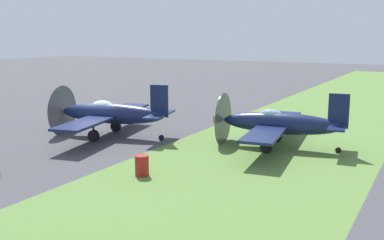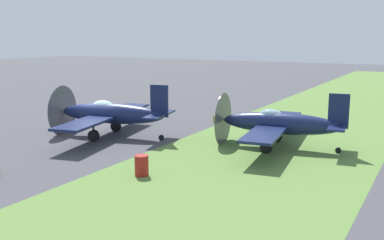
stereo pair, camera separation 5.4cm
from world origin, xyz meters
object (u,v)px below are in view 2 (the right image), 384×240
airplane_lead (110,113)px  airplane_wingman (278,123)px  runway_marker_cone (235,121)px  fuel_drum (142,166)px

airplane_lead → airplane_wingman: 9.89m
airplane_wingman → runway_marker_cone: size_ratio=20.66×
airplane_wingman → fuel_drum: bearing=147.5°
runway_marker_cone → airplane_wingman: bearing=-136.5°
fuel_drum → runway_marker_cone: 12.55m
airplane_wingman → fuel_drum: size_ratio=10.10×
airplane_lead → airplane_wingman: bearing=-89.1°
airplane_lead → runway_marker_cone: bearing=-47.2°
airplane_lead → fuel_drum: bearing=-143.5°
airplane_wingman → fuel_drum: 8.44m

